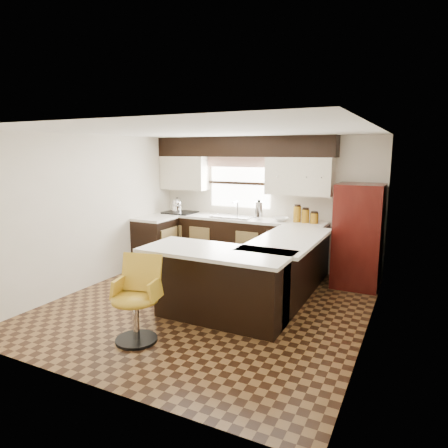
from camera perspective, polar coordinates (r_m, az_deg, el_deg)
The scene contains 30 objects.
floor at distance 5.74m, azimuth -2.27°, elevation -11.53°, with size 4.40×4.40×0.00m, color #49301A.
ceiling at distance 5.34m, azimuth -2.46°, elevation 13.13°, with size 4.40×4.40×0.00m, color silver.
wall_back at distance 7.39m, azimuth 5.89°, elevation 3.00°, with size 4.40×4.40×0.00m, color beige.
wall_front at distance 3.69m, azimuth -19.12°, elevation -5.02°, with size 4.40×4.40×0.00m, color beige.
wall_left at distance 6.67m, azimuth -18.38°, elevation 1.72°, with size 4.40×4.40×0.00m, color beige.
wall_right at distance 4.79m, azimuth 20.27°, elevation -1.63°, with size 4.40×4.40×0.00m, color beige.
base_cab_back at distance 7.43m, azimuth 1.71°, elevation -2.80°, with size 3.30×0.60×0.90m, color black.
base_cab_left at distance 7.55m, azimuth -9.75°, elevation -2.73°, with size 0.60×0.70×0.90m, color black.
counter_back at distance 7.33m, azimuth 1.73°, elevation 0.79°, with size 3.30×0.60×0.04m, color silver.
counter_left at distance 7.46m, azimuth -9.86°, elevation 0.81°, with size 0.60×0.70×0.04m, color silver.
soffit at distance 7.32m, azimuth 2.56°, elevation 10.97°, with size 3.40×0.35×0.36m, color black.
upper_cab_left at distance 7.91m, azimuth -5.64°, elevation 7.26°, with size 0.94×0.35×0.64m, color beige.
upper_cab_right at distance 6.97m, azimuth 10.73°, elevation 6.72°, with size 1.14×0.35×0.64m, color beige.
window_pane at distance 7.53m, azimuth 2.30°, elevation 5.85°, with size 1.20×0.02×0.90m, color white.
valance at distance 7.47m, azimuth 2.20°, elevation 8.82°, with size 1.30×0.06×0.18m, color #D19B93.
sink at distance 7.33m, azimuth 1.31°, elevation 1.09°, with size 0.75×0.45×0.03m, color #B2B2B7.
dishwasher at distance 6.82m, azimuth 8.36°, elevation -4.28°, with size 0.58×0.03×0.78m, color black.
cooktop at distance 7.88m, azimuth -6.28°, elevation 1.66°, with size 0.58×0.50×0.03m, color black.
peninsula_long at distance 5.80m, azimuth 8.59°, elevation -6.70°, with size 0.60×1.95×0.90m, color black.
peninsula_return at distance 5.13m, azimuth -0.49°, elevation -8.88°, with size 1.65×0.60×0.90m, color black.
counter_pen_long at distance 5.67m, azimuth 9.20°, elevation -2.19°, with size 0.84×1.95×0.04m, color silver.
counter_pen_return at distance 4.93m, azimuth -1.18°, elevation -3.96°, with size 1.89×0.84×0.04m, color silver.
refrigerator at distance 6.65m, azimuth 18.62°, elevation -1.62°, with size 0.71×0.68×1.65m, color #3B0D09.
bar_chair at distance 4.67m, azimuth -12.62°, elevation -10.60°, with size 0.52×0.52×0.98m, color gold, non-canonical shape.
kettle at distance 7.89m, azimuth -6.69°, elevation 2.79°, with size 0.21×0.21×0.28m, color silver, non-canonical shape.
percolator at distance 7.13m, azimuth 5.00°, elevation 1.94°, with size 0.14×0.14×0.31m, color silver.
mixing_bowl at distance 7.01m, azimuth 8.13°, elevation 0.70°, with size 0.26×0.26×0.06m, color white.
canister_large at distance 6.93m, azimuth 10.40°, elevation 1.39°, with size 0.13×0.13×0.27m, color #936513.
canister_med at distance 6.90m, azimuth 11.54°, elevation 1.11°, with size 0.13×0.13×0.22m, color #936513.
canister_small at distance 6.87m, azimuth 12.77°, elevation 0.80°, with size 0.13×0.13×0.17m, color #936513.
Camera 1 is at (2.57, -4.67, 2.14)m, focal length 32.00 mm.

